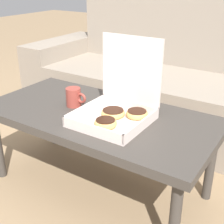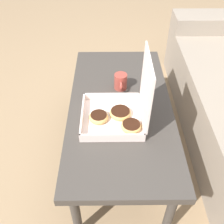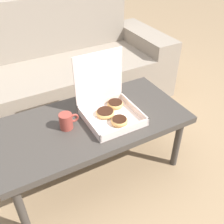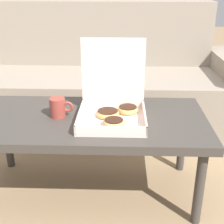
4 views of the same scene
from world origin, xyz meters
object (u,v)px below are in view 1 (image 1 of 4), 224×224
at_px(couch, 171,86).
at_px(coffee_table, 98,121).
at_px(pastry_box, 119,106).
at_px(coffee_mug, 74,97).

bearing_deg(couch, coffee_table, -90.00).
bearing_deg(pastry_box, couch, 97.69).
xyz_separation_m(couch, pastry_box, (0.12, -0.90, 0.19)).
distance_m(couch, coffee_table, 0.90).
distance_m(couch, coffee_mug, 0.92).
relative_size(couch, coffee_table, 1.90).
bearing_deg(pastry_box, coffee_table, 179.35).
xyz_separation_m(couch, coffee_mug, (-0.15, -0.89, 0.18)).
bearing_deg(pastry_box, coffee_mug, 178.63).
relative_size(couch, pastry_box, 5.99).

